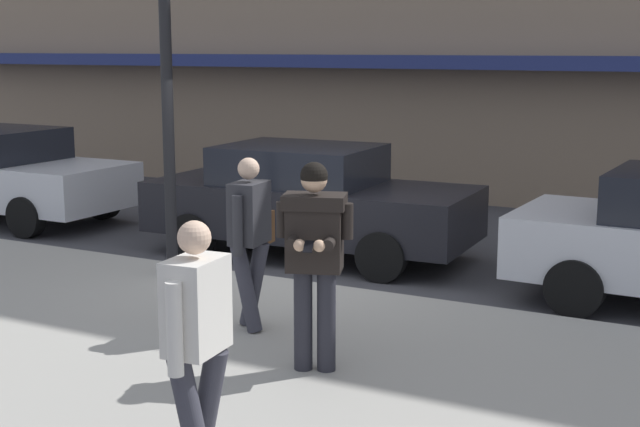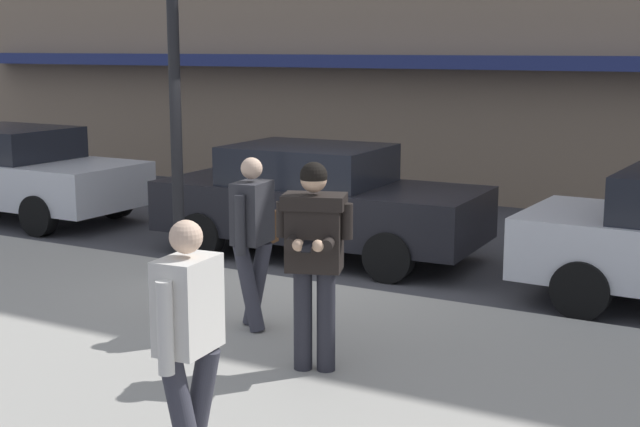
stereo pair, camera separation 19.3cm
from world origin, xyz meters
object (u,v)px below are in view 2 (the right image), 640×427
object	(u,v)px
parked_sedan_mid	(317,200)
pedestrian_in_light_coat	(189,334)
parked_sedan_near	(15,172)
man_texting_on_phone	(314,244)
street_lamp_post	(173,24)
pedestrian_with_bag	(254,232)

from	to	relation	value
parked_sedan_mid	pedestrian_in_light_coat	size ratio (longest dim) A/B	2.68
parked_sedan_near	man_texting_on_phone	distance (m)	9.16
pedestrian_in_light_coat	parked_sedan_near	bearing A→B (deg)	143.66
man_texting_on_phone	street_lamp_post	bearing A→B (deg)	145.79
pedestrian_with_bag	street_lamp_post	xyz separation A→B (m)	(-2.00, 1.37, 2.03)
man_texting_on_phone	street_lamp_post	distance (m)	4.20
pedestrian_in_light_coat	pedestrian_with_bag	world-z (taller)	same
parked_sedan_near	street_lamp_post	size ratio (longest dim) A/B	0.93
parked_sedan_mid	street_lamp_post	world-z (taller)	street_lamp_post
pedestrian_in_light_coat	pedestrian_with_bag	bearing A→B (deg)	116.07
parked_sedan_near	man_texting_on_phone	bearing A→B (deg)	-26.86
parked_sedan_mid	pedestrian_in_light_coat	distance (m)	6.84
pedestrian_in_light_coat	street_lamp_post	world-z (taller)	street_lamp_post
parked_sedan_near	pedestrian_in_light_coat	distance (m)	10.48
parked_sedan_near	street_lamp_post	distance (m)	5.94
parked_sedan_near	pedestrian_in_light_coat	bearing A→B (deg)	-36.34
pedestrian_in_light_coat	parked_sedan_mid	bearing A→B (deg)	112.67
parked_sedan_near	parked_sedan_mid	world-z (taller)	same
parked_sedan_near	pedestrian_in_light_coat	world-z (taller)	pedestrian_in_light_coat
man_texting_on_phone	parked_sedan_near	bearing A→B (deg)	153.14
parked_sedan_mid	pedestrian_in_light_coat	bearing A→B (deg)	-67.33
man_texting_on_phone	pedestrian_in_light_coat	xyz separation A→B (m)	(0.28, -2.08, -0.14)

